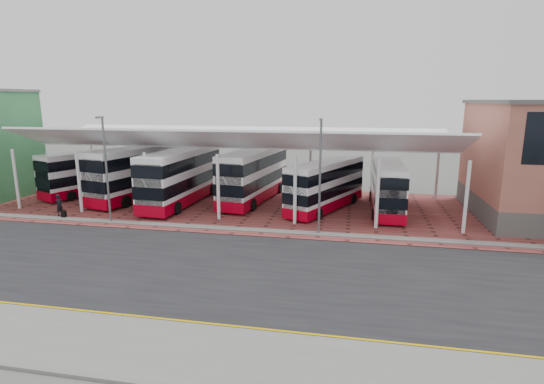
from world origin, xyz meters
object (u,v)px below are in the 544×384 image
object	(u,v)px
bus_3	(254,175)
bus_4	(326,186)
bus_2	(182,177)
pedestrian	(59,205)
bus_1	(141,172)
bus_5	(387,187)
bus_0	(93,172)

from	to	relation	value
bus_3	bus_4	distance (m)	7.05
bus_2	bus_4	xyz separation A→B (m)	(12.90, 0.21, -0.36)
pedestrian	bus_1	bearing A→B (deg)	-21.60
bus_3	pedestrian	xyz separation A→B (m)	(-14.16, -8.29, -1.46)
bus_2	bus_5	xyz separation A→B (m)	(17.97, 0.74, -0.36)
bus_3	bus_5	size ratio (longest dim) A/B	1.17
bus_2	pedestrian	xyz separation A→B (m)	(-7.99, -6.04, -1.52)
bus_5	pedestrian	xyz separation A→B (m)	(-25.96, -6.77, -1.16)
bus_4	bus_3	bearing A→B (deg)	-172.72
bus_0	bus_1	xyz separation A→B (m)	(5.70, -0.88, 0.31)
bus_2	bus_3	world-z (taller)	bus_2
bus_0	bus_2	xyz separation A→B (m)	(10.34, -2.25, 0.28)
bus_0	bus_2	distance (m)	10.58
bus_2	bus_4	distance (m)	12.91
bus_1	bus_3	distance (m)	10.84
bus_0	bus_3	world-z (taller)	bus_3
bus_4	bus_5	bearing A→B (deg)	30.02
bus_1	bus_5	xyz separation A→B (m)	(22.61, -0.64, -0.38)
bus_3	bus_4	bearing A→B (deg)	-8.72
bus_3	bus_4	world-z (taller)	bus_3
bus_1	bus_2	size ratio (longest dim) A/B	1.03
bus_0	bus_1	distance (m)	5.77
bus_2	pedestrian	world-z (taller)	bus_2
bus_4	pedestrian	xyz separation A→B (m)	(-20.90, -6.25, -1.16)
bus_5	pedestrian	world-z (taller)	bus_5
bus_5	bus_1	bearing A→B (deg)	178.40
bus_4	bus_5	size ratio (longest dim) A/B	1.01
bus_2	bus_3	bearing A→B (deg)	23.31
bus_1	bus_3	xyz separation A→B (m)	(10.80, 0.88, -0.09)
bus_1	bus_5	bearing A→B (deg)	11.44
bus_2	bus_5	distance (m)	17.99
bus_3	pedestrian	world-z (taller)	bus_3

